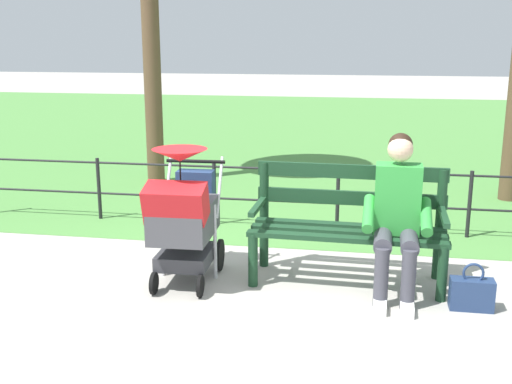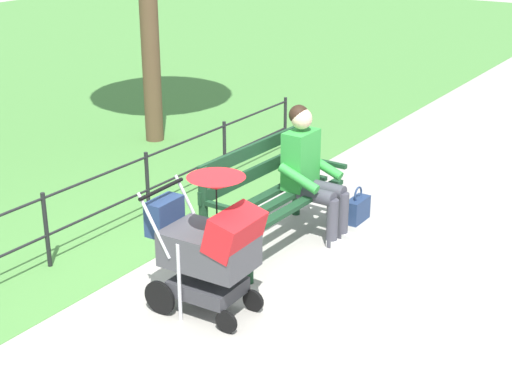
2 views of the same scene
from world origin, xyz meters
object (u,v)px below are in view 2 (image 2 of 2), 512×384
Objects in this scene: person_on_bench at (310,169)px; stroller at (210,244)px; handbag at (357,209)px; park_bench at (268,191)px.

person_on_bench is 1.71m from stroller.
handbag is (-2.28, 0.15, -0.47)m from stroller.
stroller is (1.71, 0.09, -0.08)m from person_on_bench.
stroller is 3.11× the size of handbag.
stroller is (1.33, 0.32, 0.07)m from park_bench.
person_on_bench is at bearing -176.89° from stroller.
person_on_bench is at bearing -22.92° from handbag.
person_on_bench is 0.83m from handbag.
stroller reaches higher than park_bench.
stroller reaches higher than handbag.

